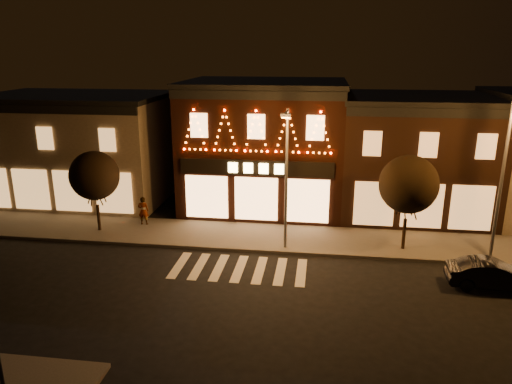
# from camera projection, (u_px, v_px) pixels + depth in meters

# --- Properties ---
(ground) EXTENTS (120.00, 120.00, 0.00)m
(ground) POSITION_uv_depth(u_px,v_px,m) (223.00, 312.00, 19.60)
(ground) COLOR black
(ground) RESTS_ON ground
(sidewalk_far) EXTENTS (44.00, 4.00, 0.15)m
(sidewalk_far) POSITION_uv_depth(u_px,v_px,m) (287.00, 238.00, 26.90)
(sidewalk_far) COLOR #47423D
(sidewalk_far) RESTS_ON ground
(building_left) EXTENTS (12.20, 8.28, 7.30)m
(building_left) POSITION_uv_depth(u_px,v_px,m) (79.00, 147.00, 33.53)
(building_left) COLOR #726451
(building_left) RESTS_ON ground
(building_pulp) EXTENTS (10.20, 8.34, 8.30)m
(building_pulp) POSITION_uv_depth(u_px,v_px,m) (265.00, 145.00, 31.66)
(building_pulp) COLOR black
(building_pulp) RESTS_ON ground
(building_right_a) EXTENTS (9.20, 8.28, 7.50)m
(building_right_a) POSITION_uv_depth(u_px,v_px,m) (413.00, 155.00, 30.53)
(building_right_a) COLOR black
(building_right_a) RESTS_ON ground
(streetlamp_mid) EXTENTS (0.46, 1.67, 7.31)m
(streetlamp_mid) POSITION_uv_depth(u_px,v_px,m) (286.00, 170.00, 24.12)
(streetlamp_mid) COLOR #59595E
(streetlamp_mid) RESTS_ON sidewalk_far
(streetlamp_right) EXTENTS (0.56, 1.80, 7.83)m
(streetlamp_right) POSITION_uv_depth(u_px,v_px,m) (506.00, 171.00, 22.64)
(streetlamp_right) COLOR #59595E
(streetlamp_right) RESTS_ON sidewalk_far
(tree_left) EXTENTS (2.78, 2.78, 4.65)m
(tree_left) POSITION_uv_depth(u_px,v_px,m) (94.00, 176.00, 27.04)
(tree_left) COLOR black
(tree_left) RESTS_ON sidewalk_far
(tree_right) EXTENTS (2.99, 2.99, 5.00)m
(tree_right) POSITION_uv_depth(u_px,v_px,m) (409.00, 184.00, 24.39)
(tree_right) COLOR black
(tree_right) RESTS_ON sidewalk_far
(dark_sedan) EXTENTS (3.90, 1.47, 1.27)m
(dark_sedan) POSITION_uv_depth(u_px,v_px,m) (492.00, 274.00, 21.40)
(dark_sedan) COLOR black
(dark_sedan) RESTS_ON ground
(pedestrian) EXTENTS (0.66, 0.47, 1.71)m
(pedestrian) POSITION_uv_depth(u_px,v_px,m) (143.00, 211.00, 28.62)
(pedestrian) COLOR gray
(pedestrian) RESTS_ON sidewalk_far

